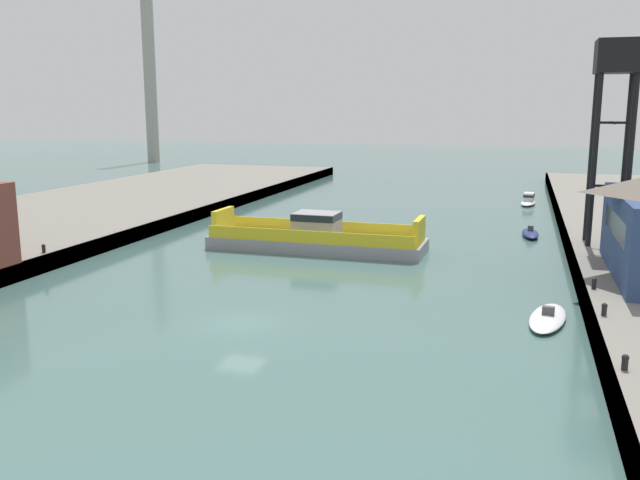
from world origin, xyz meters
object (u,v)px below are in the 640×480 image
moored_boat_near_right (548,318)px  moored_boat_mid_left (529,200)px  crane_tower (616,84)px  moored_boat_near_left (530,233)px  smokestack_distant_a (150,71)px  chain_ferry (317,238)px

moored_boat_near_right → moored_boat_mid_left: 51.84m
moored_boat_mid_left → crane_tower: 36.21m
moored_boat_near_right → moored_boat_near_left: bearing=91.7°
moored_boat_near_left → crane_tower: crane_tower is taller
moored_boat_near_left → smokestack_distant_a: (-85.39, 73.81, 20.73)m
moored_boat_near_right → crane_tower: 24.11m
smokestack_distant_a → moored_boat_near_left: bearing=-40.8°
smokestack_distant_a → moored_boat_near_right: bearing=-49.8°
chain_ferry → moored_boat_mid_left: bearing=62.7°
moored_boat_near_right → smokestack_distant_a: smokestack_distant_a is taller
chain_ferry → crane_tower: (24.24, 2.84, 13.35)m
moored_boat_mid_left → crane_tower: size_ratio=0.37×
moored_boat_mid_left → moored_boat_near_right: bearing=-89.0°
moored_boat_near_right → moored_boat_mid_left: bearing=91.0°
moored_boat_near_left → crane_tower: 17.85m
moored_boat_mid_left → chain_ferry: bearing=-117.3°
crane_tower → moored_boat_mid_left: bearing=100.0°
chain_ferry → crane_tower: crane_tower is taller
moored_boat_near_right → crane_tower: (4.89, 18.88, 14.18)m
moored_boat_near_right → moored_boat_mid_left: (-0.91, 51.83, 0.34)m
crane_tower → moored_boat_near_right: bearing=-104.5°
crane_tower → smokestack_distant_a: 123.52m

